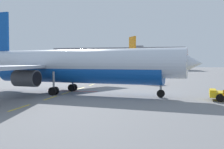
% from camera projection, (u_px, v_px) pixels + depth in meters
% --- Properties ---
extents(ground, '(400.00, 400.00, 0.00)m').
position_uv_depth(ground, '(204.00, 84.00, 53.76)').
color(ground, slate).
extents(apron_paint_markings, '(8.00, 95.75, 0.01)m').
position_uv_depth(apron_paint_markings, '(96.00, 83.00, 55.05)').
color(apron_paint_markings, yellow).
rests_on(apron_paint_markings, ground).
extents(airliner_foreground, '(34.74, 34.13, 12.20)m').
position_uv_depth(airliner_foreground, '(72.00, 66.00, 36.97)').
color(airliner_foreground, silver).
rests_on(airliner_foreground, ground).
extents(airliner_far_center, '(32.07, 34.09, 12.71)m').
position_uv_depth(airliner_far_center, '(117.00, 63.00, 97.46)').
color(airliner_far_center, white).
rests_on(airliner_far_center, ground).
extents(fuel_service_truck, '(6.85, 6.41, 3.14)m').
position_uv_depth(fuel_service_truck, '(143.00, 75.00, 56.10)').
color(fuel_service_truck, black).
rests_on(fuel_service_truck, ground).
extents(terminal_satellite, '(77.80, 26.38, 14.83)m').
position_uv_depth(terminal_satellite, '(120.00, 59.00, 165.53)').
color(terminal_satellite, gray).
rests_on(terminal_satellite, ground).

